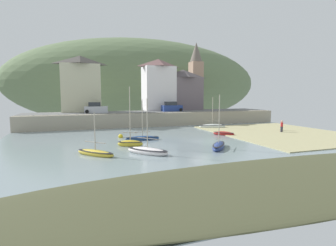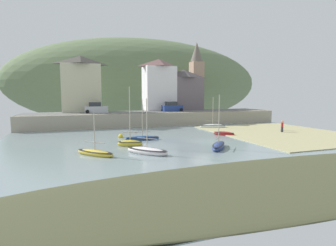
{
  "view_description": "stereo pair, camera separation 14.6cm",
  "coord_description": "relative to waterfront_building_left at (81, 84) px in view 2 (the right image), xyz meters",
  "views": [
    {
      "loc": [
        -14.52,
        -28.73,
        5.68
      ],
      "look_at": [
        -3.53,
        2.65,
        2.1
      ],
      "focal_mm": 28.0,
      "sensor_mm": 36.0,
      "label": 1
    },
    {
      "loc": [
        -14.39,
        -28.78,
        5.68
      ],
      "look_at": [
        -3.53,
        2.65,
        2.1
      ],
      "focal_mm": 28.0,
      "sensor_mm": 36.0,
      "label": 2
    }
  ],
  "objects": [
    {
      "name": "waterfront_building_left",
      "position": [
        0.0,
        0.0,
        0.0
      ],
      "size": [
        7.46,
        5.34,
        10.76
      ],
      "color": "beige",
      "rests_on": "ground"
    },
    {
      "name": "sailboat_nearest_shore",
      "position": [
        13.19,
        -29.86,
        -7.57
      ],
      "size": [
        3.55,
        4.02,
        5.89
      ],
      "rotation": [
        0.0,
        0.0,
        0.89
      ],
      "color": "navy",
      "rests_on": "ground"
    },
    {
      "name": "hillside_backdrop",
      "position": [
        18.67,
        30.0,
        1.6
      ],
      "size": [
        80.0,
        44.0,
        26.99
      ],
      "color": "#60744E",
      "rests_on": "ground"
    },
    {
      "name": "parked_car_near_slipway",
      "position": [
        2.4,
        -4.5,
        -4.65
      ],
      "size": [
        4.25,
        2.09,
        1.95
      ],
      "rotation": [
        0.0,
        0.0,
        -0.1
      ],
      "color": "#B7BCC4",
      "rests_on": "ground"
    },
    {
      "name": "person_on_slipway",
      "position": [
        29.5,
        -21.22,
        -6.87
      ],
      "size": [
        0.34,
        0.34,
        1.62
      ],
      "color": "#282833",
      "rests_on": "ground"
    },
    {
      "name": "waterfront_building_right",
      "position": [
        21.51,
        -0.0,
        -1.0
      ],
      "size": [
        8.03,
        4.95,
        8.76
      ],
      "color": "slate",
      "rests_on": "ground"
    },
    {
      "name": "ground",
      "position": [
        14.98,
        -34.76,
        -7.69
      ],
      "size": [
        48.0,
        41.0,
        0.61
      ],
      "color": "gray"
    },
    {
      "name": "rowboat_small_beached",
      "position": [
        6.82,
        -21.96,
        -7.61
      ],
      "size": [
        4.42,
        1.39,
        5.29
      ],
      "rotation": [
        0.0,
        0.0,
        -0.09
      ],
      "color": "navy",
      "rests_on": "ground"
    },
    {
      "name": "sailboat_far_left",
      "position": [
        21.03,
        -14.27,
        -7.55
      ],
      "size": [
        4.71,
        2.03,
        5.52
      ],
      "rotation": [
        0.0,
        0.0,
        -0.22
      ],
      "color": "white",
      "rests_on": "ground"
    },
    {
      "name": "fishing_boat_green",
      "position": [
        4.6,
        -25.33,
        -7.53
      ],
      "size": [
        3.05,
        2.1,
        6.78
      ],
      "rotation": [
        0.0,
        0.0,
        -0.38
      ],
      "color": "gold",
      "rests_on": "ground"
    },
    {
      "name": "mooring_buoy",
      "position": [
        4.49,
        -19.3,
        -7.67
      ],
      "size": [
        0.6,
        0.6,
        0.6
      ],
      "color": "yellow",
      "rests_on": "ground"
    },
    {
      "name": "quay_seawall",
      "position": [
        13.58,
        -7.7,
        -6.5
      ],
      "size": [
        48.0,
        9.4,
        2.4
      ],
      "color": "gray",
      "rests_on": "ground"
    },
    {
      "name": "person_near_water",
      "position": [
        28.21,
        -22.63,
        -6.87
      ],
      "size": [
        0.34,
        0.34,
        1.62
      ],
      "color": "#282833",
      "rests_on": "ground"
    },
    {
      "name": "dinghy_open_wooden",
      "position": [
        5.41,
        -29.75,
        -7.58
      ],
      "size": [
        4.08,
        4.35,
        5.52
      ],
      "rotation": [
        0.0,
        0.0,
        -0.84
      ],
      "color": "white",
      "rests_on": "ground"
    },
    {
      "name": "waterfront_building_centre",
      "position": [
        15.8,
        0.0,
        0.04
      ],
      "size": [
        6.71,
        5.27,
        10.84
      ],
      "color": "white",
      "rests_on": "ground"
    },
    {
      "name": "sailboat_blue_trim",
      "position": [
        0.59,
        -28.79,
        -7.62
      ],
      "size": [
        3.73,
        3.96,
        4.22
      ],
      "rotation": [
        0.0,
        0.0,
        -0.83
      ],
      "color": "gold",
      "rests_on": "ground"
    },
    {
      "name": "church_with_spire",
      "position": [
        26.46,
        4.0,
        2.63
      ],
      "size": [
        3.0,
        3.0,
        15.69
      ],
      "color": "tan",
      "rests_on": "ground"
    },
    {
      "name": "sailboat_tall_mast",
      "position": [
        18.66,
        -21.87,
        -7.64
      ],
      "size": [
        2.81,
        2.83,
        0.67
      ],
      "rotation": [
        0.0,
        0.0,
        -0.79
      ],
      "color": "maroon",
      "rests_on": "ground"
    },
    {
      "name": "parked_car_by_wall",
      "position": [
        17.12,
        -4.5,
        -4.65
      ],
      "size": [
        4.21,
        1.98,
        1.95
      ],
      "rotation": [
        0.0,
        0.0,
        0.07
      ],
      "color": "navy",
      "rests_on": "ground"
    }
  ]
}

